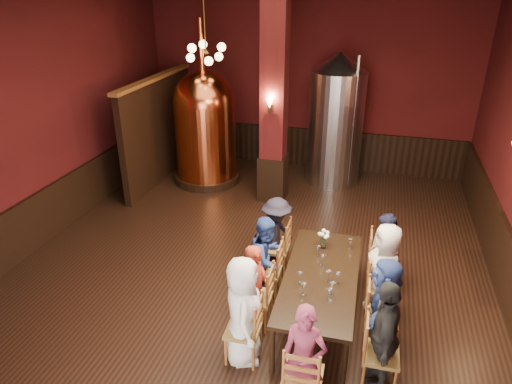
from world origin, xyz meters
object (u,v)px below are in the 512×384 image
(person_2, at_px, (267,258))
(steel_vessel, at_px, (336,120))
(person_1, at_px, (256,286))
(person_0, at_px, (243,311))
(dining_table, at_px, (321,279))
(rose_vase, at_px, (324,236))
(copper_kettle, at_px, (205,126))

(person_2, xyz_separation_m, steel_vessel, (0.43, 4.78, 0.85))
(person_1, bearing_deg, steel_vessel, -3.62)
(person_0, bearing_deg, dining_table, -57.06)
(person_0, bearing_deg, person_2, -16.70)
(rose_vase, bearing_deg, steel_vessel, 94.64)
(rose_vase, bearing_deg, person_2, -152.72)
(person_2, bearing_deg, dining_table, -93.14)
(person_1, xyz_separation_m, rose_vase, (0.77, 1.06, 0.31))
(person_1, height_order, rose_vase, person_1)
(person_0, distance_m, rose_vase, 1.90)
(dining_table, height_order, person_0, person_0)
(dining_table, distance_m, person_0, 1.31)
(person_2, height_order, rose_vase, person_2)
(dining_table, relative_size, person_0, 1.61)
(dining_table, relative_size, person_2, 1.78)
(person_2, distance_m, rose_vase, 0.92)
(person_0, bearing_deg, rose_vase, -41.50)
(copper_kettle, xyz_separation_m, rose_vase, (3.29, -3.58, -0.42))
(dining_table, xyz_separation_m, person_2, (-0.86, 0.31, -0.01))
(rose_vase, bearing_deg, copper_kettle, 132.62)
(dining_table, bearing_deg, copper_kettle, 126.79)
(steel_vessel, xyz_separation_m, rose_vase, (0.36, -4.37, -0.58))
(dining_table, bearing_deg, person_0, -130.36)
(dining_table, bearing_deg, rose_vase, 94.52)
(steel_vessel, distance_m, rose_vase, 4.43)
(person_2, distance_m, copper_kettle, 4.75)
(person_0, xyz_separation_m, copper_kettle, (-2.54, 5.31, 0.62))
(person_0, distance_m, person_2, 1.33)
(copper_kettle, height_order, steel_vessel, copper_kettle)
(person_2, relative_size, rose_vase, 4.47)
(person_0, xyz_separation_m, rose_vase, (0.75, 1.73, 0.20))
(dining_table, relative_size, rose_vase, 7.95)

